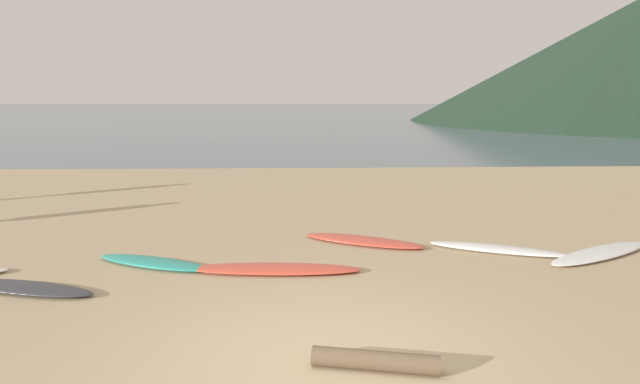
{
  "coord_description": "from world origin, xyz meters",
  "views": [
    {
      "loc": [
        -0.23,
        -5.19,
        2.7
      ],
      "look_at": [
        0.21,
        6.38,
        0.6
      ],
      "focal_mm": 31.43,
      "sensor_mm": 36.0,
      "label": 1
    }
  ],
  "objects": [
    {
      "name": "ground_plane",
      "position": [
        0.0,
        10.0,
        -0.1
      ],
      "size": [
        120.0,
        120.0,
        0.2
      ],
      "primitive_type": "cube",
      "color": "tan",
      "rests_on": "ground"
    },
    {
      "name": "driftwood_log",
      "position": [
        0.5,
        -0.13,
        0.1
      ],
      "size": [
        1.27,
        0.46,
        0.2
      ],
      "primitive_type": "cylinder",
      "rotation": [
        0.0,
        1.57,
        -0.22
      ],
      "color": "brown",
      "rests_on": "ground"
    },
    {
      "name": "surfboard_3",
      "position": [
        -2.51,
        3.33,
        0.05
      ],
      "size": [
        2.07,
        1.29,
        0.1
      ],
      "primitive_type": "ellipsoid",
      "rotation": [
        0.0,
        0.0,
        -0.42
      ],
      "color": "teal",
      "rests_on": "ground"
    },
    {
      "name": "surfboard_2",
      "position": [
        -3.97,
        2.23,
        0.05
      ],
      "size": [
        2.15,
        1.07,
        0.1
      ],
      "primitive_type": "ellipsoid",
      "rotation": [
        0.0,
        0.0,
        -0.29
      ],
      "color": "#333338",
      "rests_on": "ground"
    },
    {
      "name": "surfboard_7",
      "position": [
        4.76,
        3.57,
        0.05
      ],
      "size": [
        2.45,
        1.73,
        0.1
      ],
      "primitive_type": "ellipsoid",
      "rotation": [
        0.0,
        0.0,
        0.53
      ],
      "color": "white",
      "rests_on": "ground"
    },
    {
      "name": "surfboard_4",
      "position": [
        -0.62,
        2.93,
        0.05
      ],
      "size": [
        2.68,
        0.72,
        0.1
      ],
      "primitive_type": "ellipsoid",
      "rotation": [
        0.0,
        0.0,
        -0.06
      ],
      "color": "#D84C38",
      "rests_on": "ground"
    },
    {
      "name": "surfboard_6",
      "position": [
        3.14,
        3.87,
        0.05
      ],
      "size": [
        2.29,
        1.33,
        0.1
      ],
      "primitive_type": "ellipsoid",
      "rotation": [
        0.0,
        0.0,
        -0.41
      ],
      "color": "white",
      "rests_on": "ground"
    },
    {
      "name": "ocean_water",
      "position": [
        0.0,
        64.53,
        0.0
      ],
      "size": [
        140.0,
        100.0,
        0.01
      ],
      "primitive_type": "cube",
      "color": "slate",
      "rests_on": "ground"
    },
    {
      "name": "surfboard_5",
      "position": [
        0.92,
        4.49,
        0.05
      ],
      "size": [
        2.26,
        1.51,
        0.1
      ],
      "primitive_type": "ellipsoid",
      "rotation": [
        0.0,
        0.0,
        -0.46
      ],
      "color": "#D84C38",
      "rests_on": "ground"
    }
  ]
}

